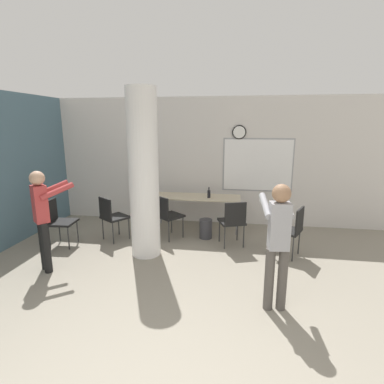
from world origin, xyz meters
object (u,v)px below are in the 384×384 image
chair_table_right (233,220)px  person_playing_side (278,237)px  folding_table (197,199)px  person_watching_back (43,213)px  chair_near_pillar (112,215)px  chair_table_left (167,214)px  chair_by_left_wall (59,219)px  bottle_on_table (209,194)px  chair_mid_room (291,228)px

chair_table_right → person_playing_side: 1.98m
folding_table → person_watching_back: bearing=-132.4°
chair_near_pillar → chair_table_left: bearing=13.9°
chair_near_pillar → person_playing_side: bearing=-32.0°
folding_table → chair_near_pillar: size_ratio=2.11×
person_playing_side → person_watching_back: person_playing_side is taller
folding_table → chair_near_pillar: chair_near_pillar is taller
chair_by_left_wall → chair_table_right: size_ratio=1.00×
bottle_on_table → chair_by_left_wall: 2.93m
folding_table → person_watching_back: size_ratio=1.18×
chair_table_left → chair_mid_room: 2.31m
chair_near_pillar → person_playing_side: (2.86, -1.79, 0.41)m
bottle_on_table → chair_table_left: 0.99m
bottle_on_table → person_watching_back: (-2.29, -2.13, 0.11)m
chair_mid_room → person_playing_side: person_playing_side is taller
chair_table_right → folding_table: bearing=133.6°
chair_table_left → chair_mid_room: bearing=-11.9°
chair_mid_room → chair_table_right: size_ratio=1.00×
chair_by_left_wall → person_watching_back: person_watching_back is taller
chair_mid_room → folding_table: bearing=147.7°
chair_table_right → person_playing_side: (0.55, -1.86, 0.41)m
chair_table_left → chair_mid_room: (2.26, -0.47, 0.00)m
folding_table → chair_table_right: bearing=-46.4°
bottle_on_table → chair_mid_room: bearing=-34.6°
chair_table_left → person_playing_side: (1.83, -2.04, 0.41)m
chair_table_left → chair_near_pillar: size_ratio=1.00×
bottle_on_table → chair_table_left: (-0.76, -0.56, -0.30)m
bottle_on_table → person_playing_side: bearing=-67.6°
folding_table → bottle_on_table: size_ratio=8.22×
chair_by_left_wall → person_watching_back: size_ratio=0.56×
chair_near_pillar → person_playing_side: size_ratio=0.56×
chair_table_left → chair_near_pillar: 1.06m
person_playing_side → chair_mid_room: bearing=74.8°
folding_table → person_playing_side: 3.01m
chair_table_left → chair_near_pillar: (-1.03, -0.25, 0.00)m
bottle_on_table → chair_table_right: bearing=-55.1°
chair_mid_room → chair_near_pillar: 3.30m
chair_near_pillar → person_watching_back: 1.46m
chair_table_left → chair_table_right: same height
person_playing_side → person_watching_back: (-3.36, 0.48, -0.00)m
chair_table_left → person_playing_side: bearing=-48.1°
person_watching_back → chair_near_pillar: bearing=69.4°
chair_near_pillar → person_watching_back: size_ratio=0.56×
person_playing_side → chair_table_right: bearing=106.5°
chair_table_right → person_watching_back: bearing=-153.8°
chair_table_left → chair_table_right: bearing=-8.3°
bottle_on_table → chair_by_left_wall: bearing=-155.7°
folding_table → person_watching_back: 3.00m
chair_mid_room → chair_table_right: bearing=163.6°
chair_table_right → person_playing_side: person_playing_side is taller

